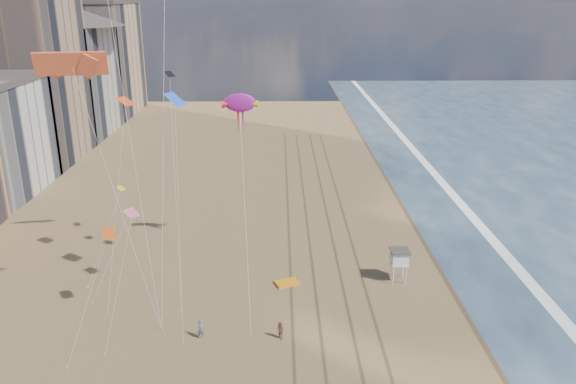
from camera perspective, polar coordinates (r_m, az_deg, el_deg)
The scene contains 10 objects.
wet_sand at distance 74.31m, azimuth 15.85°, elevation -3.29°, with size 260.00×260.00×0.00m, color #42301E.
foam at distance 75.61m, azimuth 18.91°, elevation -3.22°, with size 260.00×260.00×0.00m, color white.
tracks at distance 62.29m, azimuth 3.67°, elevation -7.03°, with size 7.68×120.00×0.01m.
buildings at distance 102.08m, azimuth -26.44°, elevation 9.39°, with size 34.72×131.35×29.00m.
lifeguard_stand at distance 57.99m, azimuth 11.24°, elevation -6.54°, with size 1.93×1.93×3.48m.
grounded_kite at distance 57.52m, azimuth -0.10°, elevation -9.21°, with size 2.31×1.47×0.26m, color orange.
show_kite at distance 58.88m, azimuth -4.89°, elevation 8.98°, with size 3.83×8.55×23.06m.
kite_flyer_a at distance 49.49m, azimuth -8.83°, elevation -13.61°, with size 0.64×0.42×1.76m, color slate.
kite_flyer_b at distance 48.88m, azimuth -0.81°, elevation -13.91°, with size 0.78×0.61×1.61m, color #8D4849.
small_kites at distance 54.43m, azimuth -14.89°, elevation 3.90°, with size 10.40×15.74×16.18m.
Camera 1 is at (-2.22, -25.68, 27.52)m, focal length 35.00 mm.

